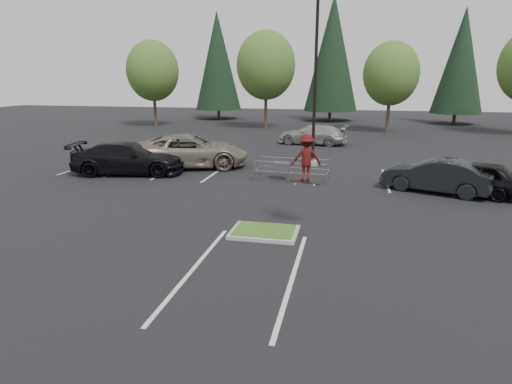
% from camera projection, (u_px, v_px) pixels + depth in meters
% --- Properties ---
extents(ground, '(120.00, 120.00, 0.00)m').
position_uv_depth(ground, '(264.00, 234.00, 14.19)').
color(ground, black).
rests_on(ground, ground).
extents(grass_median, '(2.20, 1.60, 0.16)m').
position_uv_depth(grass_median, '(264.00, 232.00, 14.17)').
color(grass_median, gray).
rests_on(grass_median, ground).
extents(stall_lines, '(22.62, 17.60, 0.01)m').
position_uv_depth(stall_lines, '(261.00, 188.00, 20.15)').
color(stall_lines, beige).
rests_on(stall_lines, ground).
extents(light_pole, '(0.70, 0.60, 10.12)m').
position_uv_depth(light_pole, '(315.00, 86.00, 24.24)').
color(light_pole, gray).
rests_on(light_pole, ground).
extents(decid_a, '(5.44, 5.44, 8.91)m').
position_uv_depth(decid_a, '(153.00, 73.00, 44.85)').
color(decid_a, '#38281C').
rests_on(decid_a, ground).
extents(decid_b, '(5.89, 5.89, 9.64)m').
position_uv_depth(decid_b, '(266.00, 68.00, 42.70)').
color(decid_b, '#38281C').
rests_on(decid_b, ground).
extents(decid_c, '(5.12, 5.12, 8.38)m').
position_uv_depth(decid_c, '(391.00, 76.00, 39.74)').
color(decid_c, '#38281C').
rests_on(decid_c, ground).
extents(conif_a, '(5.72, 5.72, 13.00)m').
position_uv_depth(conif_a, '(218.00, 61.00, 53.03)').
color(conif_a, '#38281C').
rests_on(conif_a, ground).
extents(conif_b, '(6.38, 6.38, 14.50)m').
position_uv_depth(conif_b, '(332.00, 54.00, 50.39)').
color(conif_b, '#38281C').
rests_on(conif_b, ground).
extents(conif_c, '(5.50, 5.50, 12.50)m').
position_uv_depth(conif_c, '(461.00, 61.00, 46.78)').
color(conif_c, '#38281C').
rests_on(conif_c, ground).
extents(cart_corral, '(3.75, 1.58, 1.04)m').
position_uv_depth(cart_corral, '(284.00, 167.00, 21.72)').
color(cart_corral, gray).
rests_on(cart_corral, ground).
extents(skateboarder, '(1.14, 0.85, 1.71)m').
position_uv_depth(skateboarder, '(306.00, 158.00, 14.26)').
color(skateboarder, black).
rests_on(skateboarder, ground).
extents(car_l_tan, '(7.38, 5.07, 1.88)m').
position_uv_depth(car_l_tan, '(188.00, 151.00, 24.65)').
color(car_l_tan, '#7A725D').
rests_on(car_l_tan, ground).
extents(car_l_black, '(6.27, 3.49, 1.72)m').
position_uv_depth(car_l_black, '(127.00, 158.00, 22.97)').
color(car_l_black, black).
rests_on(car_l_black, ground).
extents(car_r_charc, '(4.93, 3.20, 1.53)m').
position_uv_depth(car_r_charc, '(436.00, 176.00, 19.24)').
color(car_r_charc, black).
rests_on(car_r_charc, ground).
extents(car_r_black, '(4.84, 3.49, 1.53)m').
position_uv_depth(car_r_black, '(472.00, 177.00, 18.93)').
color(car_r_black, black).
rests_on(car_r_black, ground).
extents(car_far_silver, '(5.52, 2.77, 1.54)m').
position_uv_depth(car_far_silver, '(313.00, 134.00, 33.38)').
color(car_far_silver, '#A5A5A0').
rests_on(car_far_silver, ground).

